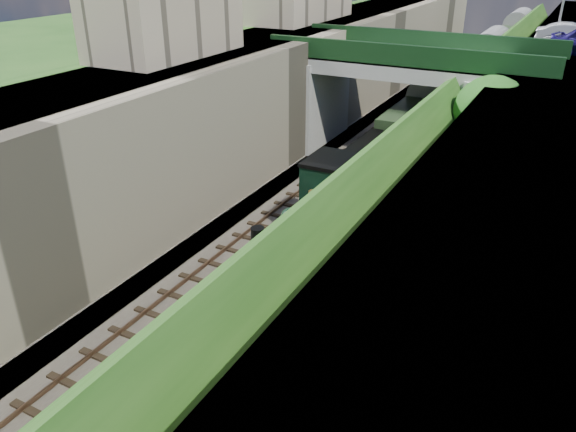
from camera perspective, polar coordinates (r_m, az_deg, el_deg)
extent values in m
plane|color=#1E4714|center=(17.80, -14.25, -18.02)|extent=(160.00, 160.00, 0.00)
cube|color=#473F38|center=(32.76, 9.03, 4.13)|extent=(10.00, 90.00, 0.20)
cube|color=#756B56|center=(33.72, 0.45, 11.18)|extent=(1.00, 90.00, 7.00)
cube|color=#262628|center=(35.41, -4.70, 11.82)|extent=(6.00, 90.00, 7.00)
cube|color=#262628|center=(30.35, 26.65, 5.93)|extent=(8.00, 90.00, 6.25)
cube|color=#1E4714|center=(30.79, 18.21, 6.85)|extent=(4.02, 90.00, 6.36)
sphere|color=#194C14|center=(17.47, 1.62, -14.65)|extent=(2.30, 2.30, 2.30)
sphere|color=#194C14|center=(18.14, 4.32, -11.35)|extent=(2.39, 2.39, 2.39)
sphere|color=#194C14|center=(19.96, 13.14, -0.47)|extent=(2.05, 2.05, 2.05)
sphere|color=#194C14|center=(22.77, 11.05, -2.34)|extent=(1.28, 1.28, 1.28)
sphere|color=#194C14|center=(25.64, 13.60, 1.14)|extent=(1.83, 1.83, 1.83)
sphere|color=#194C14|center=(27.40, 19.11, 7.80)|extent=(2.31, 2.31, 2.31)
sphere|color=#194C14|center=(31.36, 18.24, 7.23)|extent=(2.35, 2.35, 2.35)
sphere|color=#194C14|center=(34.85, 16.66, 5.72)|extent=(1.56, 1.56, 1.56)
sphere|color=#194C14|center=(36.68, 21.13, 10.93)|extent=(1.67, 1.67, 1.67)
sphere|color=#194C14|center=(38.83, 20.13, 9.96)|extent=(1.63, 1.63, 1.63)
sphere|color=#194C14|center=(43.47, 19.59, 9.62)|extent=(1.51, 1.51, 1.51)
sphere|color=#194C14|center=(45.44, 23.26, 13.75)|extent=(1.46, 1.46, 1.46)
sphere|color=#194C14|center=(47.03, 23.35, 13.92)|extent=(2.33, 2.33, 2.33)
sphere|color=#194C14|center=(50.62, 24.24, 15.01)|extent=(2.15, 2.15, 2.15)
sphere|color=#194C14|center=(54.30, 22.08, 12.81)|extent=(2.18, 2.18, 2.18)
sphere|color=#194C14|center=(56.39, 22.22, 13.03)|extent=(2.13, 2.13, 2.13)
sphere|color=#194C14|center=(60.46, 22.67, 13.62)|extent=(2.09, 2.09, 2.09)
sphere|color=#194C14|center=(63.21, 24.22, 15.35)|extent=(1.97, 1.97, 1.97)
cube|color=black|center=(33.34, 5.80, 4.97)|extent=(2.50, 90.00, 0.07)
cube|color=brown|center=(33.56, 4.67, 5.33)|extent=(0.08, 90.00, 0.14)
cube|color=brown|center=(33.07, 6.96, 4.90)|extent=(0.08, 90.00, 0.14)
cube|color=black|center=(32.39, 11.05, 3.96)|extent=(2.50, 90.00, 0.07)
cube|color=brown|center=(32.54, 9.86, 4.35)|extent=(0.08, 90.00, 0.14)
cube|color=brown|center=(32.18, 12.28, 3.87)|extent=(0.08, 90.00, 0.14)
cube|color=gray|center=(34.76, 12.77, 14.74)|extent=(16.00, 6.00, 0.90)
cube|color=#133416|center=(31.89, 11.47, 15.62)|extent=(16.00, 0.30, 1.20)
cube|color=#133416|center=(37.32, 14.19, 16.83)|extent=(16.00, 0.30, 1.20)
cube|color=gray|center=(37.37, 3.32, 11.59)|extent=(1.40, 6.40, 5.70)
cube|color=gray|center=(34.52, 19.87, 8.87)|extent=(2.40, 6.40, 5.70)
cube|color=gray|center=(29.93, -12.42, 19.44)|extent=(4.00, 8.00, 4.00)
cylinder|color=black|center=(29.69, 19.12, 4.99)|extent=(0.30, 0.30, 4.40)
sphere|color=#194C14|center=(28.92, 19.88, 9.79)|extent=(3.60, 3.60, 3.60)
sphere|color=#194C14|center=(29.79, 20.91, 8.86)|extent=(2.40, 2.40, 2.40)
imported|color=#B8B9BD|center=(40.96, 26.84, 16.10)|extent=(4.25, 1.67, 1.38)
cube|color=black|center=(21.93, 1.23, -6.06)|extent=(2.40, 8.40, 0.60)
cube|color=black|center=(22.42, 2.39, -3.66)|extent=(2.70, 10.00, 0.35)
cube|color=maroon|center=(18.73, -4.48, -10.78)|extent=(2.70, 0.25, 0.70)
cylinder|color=black|center=(21.16, 1.52, -1.56)|extent=(1.90, 5.60, 1.90)
cylinder|color=black|center=(18.64, -3.01, -5.72)|extent=(1.96, 1.80, 1.96)
cylinder|color=white|center=(17.94, -4.61, -7.17)|extent=(1.10, 0.05, 1.10)
cylinder|color=black|center=(18.04, -3.10, -2.48)|extent=(0.44, 0.44, 0.90)
sphere|color=black|center=(19.91, 0.27, -0.19)|extent=(0.76, 0.76, 0.76)
cylinder|color=#A57F33|center=(21.33, 2.51, 1.95)|extent=(0.32, 0.32, 0.50)
cube|color=black|center=(24.07, 5.33, 2.29)|extent=(2.75, 2.40, 2.80)
cube|color=black|center=(23.52, 5.47, 5.52)|extent=(2.85, 2.50, 0.15)
cube|color=black|center=(20.37, -5.25, -7.77)|extent=(0.60, 1.40, 0.90)
cube|color=black|center=(19.34, 1.10, -9.72)|extent=(0.60, 1.40, 0.90)
cube|color=black|center=(28.68, 8.59, 1.66)|extent=(2.30, 6.00, 0.50)
cube|color=black|center=(28.58, 8.62, 2.11)|extent=(2.60, 6.00, 0.50)
cube|color=black|center=(28.12, 8.78, 4.35)|extent=(2.70, 6.00, 2.40)
cube|color=black|center=(27.69, 8.95, 6.75)|extent=(2.50, 5.60, 0.20)
cube|color=black|center=(40.11, 14.79, 8.15)|extent=(2.30, 17.00, 0.40)
cube|color=black|center=(40.04, 14.83, 8.49)|extent=(2.50, 17.00, 0.50)
cube|color=#20301B|center=(39.63, 15.08, 10.55)|extent=(2.80, 18.00, 2.70)
cube|color=slate|center=(39.28, 15.34, 12.65)|extent=(2.90, 18.00, 0.50)
cube|color=black|center=(58.06, 19.49, 12.93)|extent=(2.30, 17.00, 0.40)
cube|color=black|center=(58.01, 19.53, 13.17)|extent=(2.50, 17.00, 0.50)
cube|color=#20301B|center=(57.73, 19.75, 14.61)|extent=(2.80, 18.00, 2.70)
cube|color=slate|center=(57.49, 19.98, 16.07)|extent=(2.90, 18.00, 0.50)
cube|color=black|center=(76.42, 22.02, 15.41)|extent=(2.30, 17.00, 0.40)
cube|color=black|center=(76.38, 22.05, 15.59)|extent=(2.50, 17.00, 0.50)
cube|color=#20301B|center=(76.17, 22.24, 16.69)|extent=(2.80, 18.00, 2.70)
cube|color=slate|center=(75.98, 22.44, 17.80)|extent=(2.90, 18.00, 0.50)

